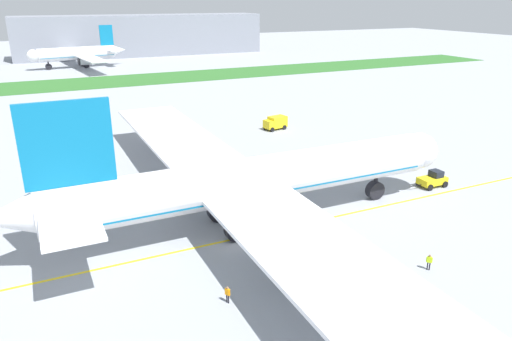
{
  "coord_description": "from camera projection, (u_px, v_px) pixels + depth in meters",
  "views": [
    {
      "loc": [
        -17.7,
        -42.44,
        25.18
      ],
      "look_at": [
        7.85,
        11.45,
        3.57
      ],
      "focal_mm": 33.48,
      "sensor_mm": 36.0,
      "label": 1
    }
  ],
  "objects": [
    {
      "name": "ground_crew_marshaller_front",
      "position": [
        230.0,
        188.0,
        64.43
      ],
      "size": [
        0.57,
        0.41,
        1.72
      ],
      "color": "black",
      "rests_on": "ground"
    },
    {
      "name": "airliner_foreground",
      "position": [
        248.0,
        181.0,
        54.19
      ],
      "size": [
        55.22,
        88.44,
        16.47
      ],
      "color": "white",
      "rests_on": "ground"
    },
    {
      "name": "ground_crew_wingwalker_port",
      "position": [
        228.0,
        293.0,
        41.52
      ],
      "size": [
        0.41,
        0.53,
        1.65
      ],
      "color": "black",
      "rests_on": "ground"
    },
    {
      "name": "pushback_tug",
      "position": [
        433.0,
        179.0,
        67.43
      ],
      "size": [
        5.79,
        2.55,
        2.27
      ],
      "color": "yellow",
      "rests_on": "ground"
    },
    {
      "name": "ground_crew_wingwalker_starboard",
      "position": [
        429.0,
        261.0,
        46.57
      ],
      "size": [
        0.49,
        0.5,
        1.69
      ],
      "color": "black",
      "rests_on": "ground"
    },
    {
      "name": "parked_airliner_far_centre",
      "position": [
        78.0,
        54.0,
        181.52
      ],
      "size": [
        36.47,
        55.72,
        15.42
      ],
      "color": "white",
      "rests_on": "ground"
    },
    {
      "name": "apron_taxi_line",
      "position": [
        232.0,
        240.0,
        52.77
      ],
      "size": [
        280.0,
        0.36,
        0.01
      ],
      "primitive_type": "cube",
      "color": "yellow",
      "rests_on": "ground"
    },
    {
      "name": "ground_plane",
      "position": [
        236.0,
        244.0,
        51.76
      ],
      "size": [
        600.0,
        600.0,
        0.0
      ],
      "primitive_type": "plane",
      "color": "#9399A0",
      "rests_on": "ground"
    },
    {
      "name": "grass_median_strip",
      "position": [
        92.0,
        83.0,
        150.17
      ],
      "size": [
        320.0,
        24.0,
        0.1
      ],
      "primitive_type": "cube",
      "color": "#2D6628",
      "rests_on": "ground"
    },
    {
      "name": "service_truck_fuel_bowser",
      "position": [
        276.0,
        122.0,
        96.63
      ],
      "size": [
        4.97,
        3.33,
        2.63
      ],
      "color": "yellow",
      "rests_on": "ground"
    },
    {
      "name": "terminal_building",
      "position": [
        142.0,
        35.0,
        220.9
      ],
      "size": [
        111.13,
        20.0,
        18.0
      ],
      "primitive_type": "cube",
      "color": "gray",
      "rests_on": "ground"
    }
  ]
}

